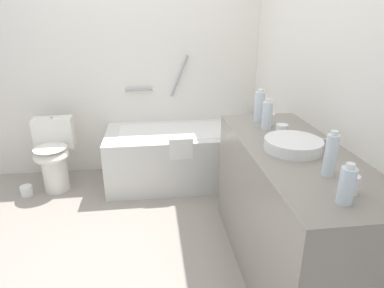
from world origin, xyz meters
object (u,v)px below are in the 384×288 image
(water_bottle_2, at_px, (331,155))
(toilet_paper_roll, at_px, (27,191))
(toilet, at_px, (54,153))
(drinking_glass_1, at_px, (282,131))
(sink_faucet, at_px, (324,144))
(water_bottle_0, at_px, (259,106))
(water_bottle_1, at_px, (261,105))
(drinking_glass_0, at_px, (270,120))
(bathtub, at_px, (183,154))
(water_bottle_4, at_px, (347,185))
(sink_basin, at_px, (293,145))
(water_bottle_3, at_px, (267,115))
(drinking_glass_2, at_px, (351,185))

(water_bottle_2, xyz_separation_m, toilet_paper_roll, (-2.13, 1.62, -0.96))
(toilet, height_order, drinking_glass_1, drinking_glass_1)
(sink_faucet, bearing_deg, water_bottle_0, 110.43)
(water_bottle_1, height_order, drinking_glass_0, water_bottle_1)
(bathtub, bearing_deg, water_bottle_4, -76.00)
(sink_basin, distance_m, drinking_glass_1, 0.23)
(water_bottle_3, relative_size, drinking_glass_0, 2.46)
(water_bottle_4, bearing_deg, drinking_glass_0, 87.20)
(water_bottle_4, bearing_deg, drinking_glass_1, 86.98)
(water_bottle_3, relative_size, water_bottle_4, 1.16)
(bathtub, xyz_separation_m, water_bottle_1, (0.54, -0.76, 0.71))
(drinking_glass_0, bearing_deg, water_bottle_2, -88.97)
(water_bottle_4, distance_m, drinking_glass_0, 1.08)
(water_bottle_1, bearing_deg, water_bottle_0, -116.52)
(water_bottle_4, bearing_deg, bathtub, 104.00)
(bathtub, xyz_separation_m, toilet, (-1.29, -0.01, 0.08))
(bathtub, bearing_deg, sink_faucet, -62.89)
(water_bottle_4, bearing_deg, sink_basin, 87.50)
(water_bottle_0, height_order, drinking_glass_2, water_bottle_0)
(water_bottle_0, height_order, water_bottle_1, water_bottle_0)
(toilet, xyz_separation_m, toilet_paper_roll, (-0.27, -0.13, -0.33))
(bathtub, distance_m, sink_faucet, 1.72)
(drinking_glass_2, distance_m, toilet_paper_roll, 2.94)
(sink_faucet, height_order, toilet_paper_roll, sink_faucet)
(bathtub, distance_m, water_bottle_4, 2.19)
(toilet, distance_m, water_bottle_4, 2.77)
(sink_faucet, relative_size, water_bottle_2, 0.64)
(water_bottle_3, height_order, toilet_paper_roll, water_bottle_3)
(bathtub, xyz_separation_m, water_bottle_0, (0.51, -0.83, 0.72))
(drinking_glass_1, bearing_deg, water_bottle_3, 103.07)
(toilet_paper_roll, bearing_deg, drinking_glass_1, -26.49)
(drinking_glass_2, bearing_deg, sink_basin, 95.11)
(sink_faucet, distance_m, water_bottle_2, 0.38)
(drinking_glass_2, bearing_deg, water_bottle_2, 91.91)
(toilet_paper_roll, bearing_deg, water_bottle_0, -18.39)
(toilet, xyz_separation_m, water_bottle_2, (1.86, -1.76, 0.63))
(water_bottle_3, bearing_deg, sink_faucet, -61.54)
(water_bottle_2, xyz_separation_m, water_bottle_3, (-0.06, 0.75, -0.01))
(sink_faucet, distance_m, drinking_glass_1, 0.29)
(water_bottle_0, bearing_deg, toilet, 155.41)
(bathtub, bearing_deg, water_bottle_2, -72.03)
(water_bottle_4, bearing_deg, water_bottle_3, 89.86)
(water_bottle_0, xyz_separation_m, water_bottle_4, (-0.00, -1.19, -0.03))
(sink_faucet, xyz_separation_m, water_bottle_0, (-0.22, 0.59, 0.08))
(sink_faucet, height_order, drinking_glass_0, drinking_glass_0)
(sink_basin, xyz_separation_m, water_bottle_4, (-0.03, -0.60, 0.05))
(water_bottle_3, relative_size, toilet_paper_roll, 1.98)
(bathtub, bearing_deg, drinking_glass_2, -73.50)
(water_bottle_0, bearing_deg, water_bottle_3, -90.05)
(sink_faucet, relative_size, drinking_glass_0, 1.72)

